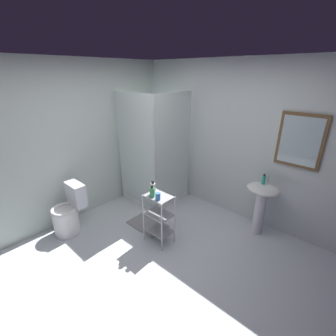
{
  "coord_description": "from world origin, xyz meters",
  "views": [
    {
      "loc": [
        1.65,
        -1.6,
        2.3
      ],
      "look_at": [
        -0.4,
        0.66,
        1.04
      ],
      "focal_mm": 25.18,
      "sensor_mm": 36.0,
      "label": 1
    }
  ],
  "objects_px": {
    "pedestal_sink": "(261,199)",
    "bath_mat": "(147,224)",
    "toilet": "(69,214)",
    "lotion_bottle_white": "(153,188)",
    "body_wash_bottle_green": "(152,192)",
    "storage_cart": "(159,215)",
    "rinse_cup": "(158,197)",
    "shower_stall": "(155,177)",
    "hand_soap_bottle": "(264,180)"
  },
  "relations": [
    {
      "from": "pedestal_sink",
      "to": "bath_mat",
      "type": "distance_m",
      "value": 1.8
    },
    {
      "from": "toilet",
      "to": "lotion_bottle_white",
      "type": "distance_m",
      "value": 1.4
    },
    {
      "from": "body_wash_bottle_green",
      "to": "bath_mat",
      "type": "xyz_separation_m",
      "value": [
        -0.37,
        0.22,
        -0.8
      ]
    },
    {
      "from": "storage_cart",
      "to": "rinse_cup",
      "type": "height_order",
      "value": "rinse_cup"
    },
    {
      "from": "body_wash_bottle_green",
      "to": "toilet",
      "type": "bearing_deg",
      "value": -148.99
    },
    {
      "from": "toilet",
      "to": "bath_mat",
      "type": "distance_m",
      "value": 1.21
    },
    {
      "from": "storage_cart",
      "to": "rinse_cup",
      "type": "bearing_deg",
      "value": -50.15
    },
    {
      "from": "shower_stall",
      "to": "body_wash_bottle_green",
      "type": "bearing_deg",
      "value": -46.63
    },
    {
      "from": "storage_cart",
      "to": "hand_soap_bottle",
      "type": "bearing_deg",
      "value": 50.74
    },
    {
      "from": "storage_cart",
      "to": "hand_soap_bottle",
      "type": "distance_m",
      "value": 1.57
    },
    {
      "from": "pedestal_sink",
      "to": "bath_mat",
      "type": "height_order",
      "value": "pedestal_sink"
    },
    {
      "from": "pedestal_sink",
      "to": "rinse_cup",
      "type": "xyz_separation_m",
      "value": [
        -0.91,
        -1.21,
        0.21
      ]
    },
    {
      "from": "lotion_bottle_white",
      "to": "body_wash_bottle_green",
      "type": "relative_size",
      "value": 1.23
    },
    {
      "from": "storage_cart",
      "to": "shower_stall",
      "type": "bearing_deg",
      "value": 137.34
    },
    {
      "from": "rinse_cup",
      "to": "bath_mat",
      "type": "relative_size",
      "value": 0.16
    },
    {
      "from": "pedestal_sink",
      "to": "lotion_bottle_white",
      "type": "height_order",
      "value": "lotion_bottle_white"
    },
    {
      "from": "pedestal_sink",
      "to": "lotion_bottle_white",
      "type": "distance_m",
      "value": 1.59
    },
    {
      "from": "storage_cart",
      "to": "lotion_bottle_white",
      "type": "distance_m",
      "value": 0.4
    },
    {
      "from": "body_wash_bottle_green",
      "to": "rinse_cup",
      "type": "xyz_separation_m",
      "value": [
        0.11,
        -0.0,
        -0.02
      ]
    },
    {
      "from": "bath_mat",
      "to": "hand_soap_bottle",
      "type": "bearing_deg",
      "value": 36.89
    },
    {
      "from": "shower_stall",
      "to": "bath_mat",
      "type": "bearing_deg",
      "value": -54.58
    },
    {
      "from": "body_wash_bottle_green",
      "to": "bath_mat",
      "type": "distance_m",
      "value": 0.91
    },
    {
      "from": "toilet",
      "to": "body_wash_bottle_green",
      "type": "distance_m",
      "value": 1.4
    },
    {
      "from": "lotion_bottle_white",
      "to": "rinse_cup",
      "type": "relative_size",
      "value": 2.09
    },
    {
      "from": "storage_cart",
      "to": "body_wash_bottle_green",
      "type": "xyz_separation_m",
      "value": [
        -0.04,
        -0.08,
        0.38
      ]
    },
    {
      "from": "pedestal_sink",
      "to": "hand_soap_bottle",
      "type": "relative_size",
      "value": 5.35
    },
    {
      "from": "hand_soap_bottle",
      "to": "body_wash_bottle_green",
      "type": "bearing_deg",
      "value": -128.61
    },
    {
      "from": "hand_soap_bottle",
      "to": "body_wash_bottle_green",
      "type": "relative_size",
      "value": 0.9
    },
    {
      "from": "pedestal_sink",
      "to": "body_wash_bottle_green",
      "type": "height_order",
      "value": "body_wash_bottle_green"
    },
    {
      "from": "shower_stall",
      "to": "hand_soap_bottle",
      "type": "bearing_deg",
      "value": 10.69
    },
    {
      "from": "hand_soap_bottle",
      "to": "bath_mat",
      "type": "xyz_separation_m",
      "value": [
        -1.36,
        -1.02,
        -0.87
      ]
    },
    {
      "from": "shower_stall",
      "to": "lotion_bottle_white",
      "type": "height_order",
      "value": "shower_stall"
    },
    {
      "from": "toilet",
      "to": "rinse_cup",
      "type": "relative_size",
      "value": 7.68
    },
    {
      "from": "shower_stall",
      "to": "storage_cart",
      "type": "distance_m",
      "value": 1.21
    },
    {
      "from": "pedestal_sink",
      "to": "body_wash_bottle_green",
      "type": "distance_m",
      "value": 1.6
    },
    {
      "from": "lotion_bottle_white",
      "to": "bath_mat",
      "type": "relative_size",
      "value": 0.35
    },
    {
      "from": "lotion_bottle_white",
      "to": "bath_mat",
      "type": "distance_m",
      "value": 0.89
    },
    {
      "from": "lotion_bottle_white",
      "to": "rinse_cup",
      "type": "bearing_deg",
      "value": -23.16
    },
    {
      "from": "toilet",
      "to": "lotion_bottle_white",
      "type": "bearing_deg",
      "value": 34.72
    },
    {
      "from": "shower_stall",
      "to": "rinse_cup",
      "type": "distance_m",
      "value": 1.35
    },
    {
      "from": "shower_stall",
      "to": "toilet",
      "type": "xyz_separation_m",
      "value": [
        -0.28,
        -1.57,
        -0.15
      ]
    },
    {
      "from": "hand_soap_bottle",
      "to": "rinse_cup",
      "type": "relative_size",
      "value": 1.53
    },
    {
      "from": "body_wash_bottle_green",
      "to": "bath_mat",
      "type": "relative_size",
      "value": 0.28
    },
    {
      "from": "hand_soap_bottle",
      "to": "rinse_cup",
      "type": "height_order",
      "value": "hand_soap_bottle"
    },
    {
      "from": "hand_soap_bottle",
      "to": "bath_mat",
      "type": "relative_size",
      "value": 0.25
    },
    {
      "from": "shower_stall",
      "to": "rinse_cup",
      "type": "relative_size",
      "value": 20.2
    },
    {
      "from": "storage_cart",
      "to": "rinse_cup",
      "type": "xyz_separation_m",
      "value": [
        0.07,
        -0.08,
        0.35
      ]
    },
    {
      "from": "body_wash_bottle_green",
      "to": "storage_cart",
      "type": "bearing_deg",
      "value": 62.5
    },
    {
      "from": "bath_mat",
      "to": "toilet",
      "type": "bearing_deg",
      "value": -130.11
    },
    {
      "from": "storage_cart",
      "to": "lotion_bottle_white",
      "type": "height_order",
      "value": "lotion_bottle_white"
    }
  ]
}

